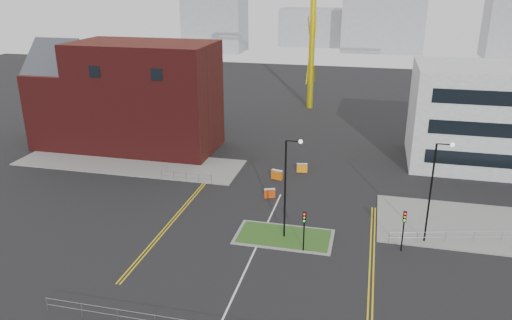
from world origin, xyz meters
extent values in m
plane|color=black|center=(0.00, 0.00, 0.00)|extent=(200.00, 200.00, 0.00)
cube|color=slate|center=(-20.00, 22.00, 0.06)|extent=(28.00, 8.00, 0.12)
cube|color=slate|center=(2.00, 8.00, 0.04)|extent=(8.60, 4.60, 0.08)
cube|color=#24511B|center=(2.00, 8.00, 0.06)|extent=(8.00, 4.00, 0.12)
cube|color=#4C1313|center=(-20.00, 28.00, 7.00)|extent=(18.00, 10.00, 14.00)
cube|color=black|center=(-24.00, 22.98, 11.00)|extent=(1.40, 0.10, 1.40)
cube|color=black|center=(-16.00, 22.98, 11.00)|extent=(1.40, 0.10, 1.40)
cube|color=#4C1313|center=(-32.00, 28.00, 5.00)|extent=(6.00, 10.00, 10.00)
cube|color=#2D3038|center=(-32.00, 28.00, 10.00)|extent=(6.40, 8.49, 8.49)
cylinder|color=yellow|center=(-2.00, 55.00, 16.67)|extent=(1.00, 1.00, 33.34)
cylinder|color=black|center=(2.00, 8.00, 4.50)|extent=(0.16, 0.16, 9.00)
cylinder|color=black|center=(2.60, 8.00, 9.00)|extent=(1.20, 0.10, 0.10)
sphere|color=silver|center=(3.20, 8.00, 9.00)|extent=(0.36, 0.36, 0.36)
cylinder|color=black|center=(14.00, 10.00, 4.50)|extent=(0.16, 0.16, 9.00)
cylinder|color=black|center=(14.60, 10.00, 9.00)|extent=(1.20, 0.10, 0.10)
sphere|color=silver|center=(15.20, 10.00, 9.00)|extent=(0.36, 0.36, 0.36)
cylinder|color=black|center=(4.00, 6.00, 1.50)|extent=(0.12, 0.12, 3.00)
cube|color=black|center=(4.00, 6.00, 3.20)|extent=(0.28, 0.22, 0.90)
sphere|color=red|center=(4.00, 5.87, 3.50)|extent=(0.18, 0.18, 0.18)
sphere|color=orange|center=(4.00, 5.87, 3.20)|extent=(0.18, 0.18, 0.18)
sphere|color=#0CCC33|center=(4.00, 5.87, 2.90)|extent=(0.18, 0.18, 0.18)
cylinder|color=black|center=(12.00, 8.00, 1.50)|extent=(0.12, 0.12, 3.00)
cube|color=black|center=(12.00, 8.00, 3.20)|extent=(0.28, 0.22, 0.90)
sphere|color=red|center=(12.00, 7.87, 3.50)|extent=(0.18, 0.18, 0.18)
sphere|color=orange|center=(12.00, 7.87, 3.20)|extent=(0.18, 0.18, 0.18)
sphere|color=#0CCC33|center=(12.00, 7.87, 2.90)|extent=(0.18, 0.18, 0.18)
cylinder|color=gray|center=(-12.00, -6.00, 0.55)|extent=(0.05, 0.05, 1.10)
cylinder|color=gray|center=(-11.00, 18.00, 1.05)|extent=(6.00, 0.04, 0.04)
cylinder|color=gray|center=(-11.00, 18.00, 0.55)|extent=(6.00, 0.04, 0.04)
cylinder|color=gray|center=(-14.00, 18.00, 0.55)|extent=(0.05, 0.05, 1.10)
cylinder|color=gray|center=(-8.00, 18.00, 0.55)|extent=(0.05, 0.05, 1.10)
cylinder|color=gray|center=(20.50, 11.50, 1.05)|extent=(19.01, 5.04, 0.04)
cylinder|color=gray|center=(20.50, 11.50, 0.55)|extent=(19.01, 5.04, 0.04)
cylinder|color=gray|center=(11.00, 9.00, 0.55)|extent=(0.05, 0.05, 1.10)
cube|color=silver|center=(0.00, 2.00, 0.01)|extent=(0.15, 30.00, 0.01)
cube|color=gold|center=(-9.00, 10.00, 0.01)|extent=(0.12, 24.00, 0.01)
cube|color=gold|center=(-8.70, 10.00, 0.01)|extent=(0.12, 24.00, 0.01)
cube|color=gold|center=(9.50, 6.00, 0.01)|extent=(0.12, 20.00, 0.01)
cube|color=gold|center=(9.80, 6.00, 0.01)|extent=(0.12, 20.00, 0.01)
cube|color=gray|center=(-40.00, 120.00, 11.00)|extent=(18.00, 12.00, 22.00)
cube|color=gray|center=(10.00, 130.00, 8.00)|extent=(24.00, 12.00, 16.00)
cube|color=gray|center=(-8.00, 140.00, 6.00)|extent=(30.00, 12.00, 12.00)
cube|color=#C5570A|center=(-1.23, 21.13, 0.54)|extent=(1.36, 0.75, 1.08)
cube|color=silver|center=(-1.23, 21.13, 1.02)|extent=(1.36, 0.75, 0.13)
cube|color=orange|center=(1.23, 24.00, 0.51)|extent=(1.29, 0.64, 1.03)
cube|color=silver|center=(1.23, 24.00, 0.97)|extent=(1.29, 0.64, 0.12)
cube|color=#C53E0A|center=(-1.00, 16.00, 0.48)|extent=(1.20, 0.78, 0.95)
cube|color=silver|center=(-1.00, 16.00, 0.91)|extent=(1.20, 0.78, 0.11)
camera|label=1|loc=(8.60, -30.59, 21.66)|focal=35.00mm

